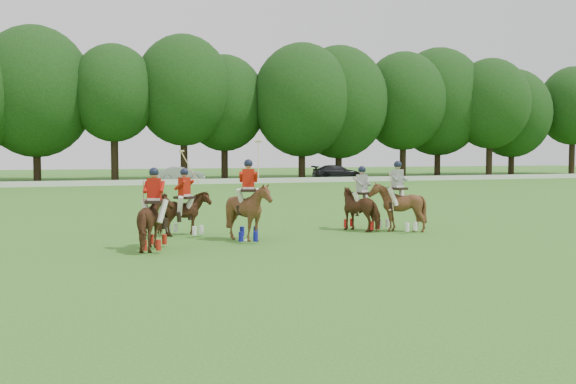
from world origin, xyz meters
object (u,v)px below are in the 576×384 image
object	(u,v)px
polo_stripe_b	(397,206)
polo_red_c	(249,211)
polo_red_a	(154,221)
polo_red_b	(185,213)
polo_stripe_a	(362,208)
car_right	(337,172)
car_mid	(181,174)
polo_ball	(246,241)

from	to	relation	value
polo_stripe_b	polo_red_c	bearing A→B (deg)	-173.85
polo_red_a	polo_stripe_b	bearing A→B (deg)	10.14
polo_red_b	polo_stripe_a	size ratio (longest dim) A/B	1.23
polo_stripe_a	car_right	bearing A→B (deg)	67.53
car_mid	polo_ball	bearing A→B (deg)	179.62
polo_red_b	polo_ball	world-z (taller)	polo_red_b
car_right	polo_ball	size ratio (longest dim) A/B	54.29
car_right	polo_ball	world-z (taller)	car_right
polo_red_c	polo_red_b	bearing A→B (deg)	132.55
car_mid	polo_ball	distance (m)	39.59
polo_ball	polo_red_c	bearing A→B (deg)	52.74
car_right	car_mid	bearing A→B (deg)	95.52
car_right	polo_red_b	world-z (taller)	polo_red_b
car_mid	polo_red_a	size ratio (longest dim) A/B	1.86
polo_red_a	polo_red_c	xyz separation A→B (m)	(2.90, 0.90, 0.09)
polo_red_b	polo_stripe_b	world-z (taller)	polo_red_b
polo_red_a	polo_red_b	size ratio (longest dim) A/B	0.83
car_right	polo_stripe_a	world-z (taller)	polo_stripe_a
car_right	polo_stripe_a	distance (m)	40.94
polo_stripe_a	polo_red_b	bearing A→B (deg)	175.20
polo_red_c	polo_ball	xyz separation A→B (m)	(-0.15, -0.20, -0.85)
polo_red_a	polo_red_b	world-z (taller)	polo_red_b
polo_red_a	polo_stripe_a	xyz separation A→B (m)	(7.26, 2.15, -0.02)
polo_red_a	polo_red_b	bearing A→B (deg)	64.00
car_mid	car_right	xyz separation A→B (m)	(15.28, 0.00, 0.02)
car_mid	polo_red_a	world-z (taller)	polo_red_a
polo_red_c	polo_stripe_a	bearing A→B (deg)	16.05
car_right	polo_red_c	distance (m)	43.90
car_right	polo_red_a	world-z (taller)	polo_red_a
polo_red_c	car_mid	bearing A→B (deg)	83.12
car_right	polo_stripe_b	distance (m)	41.20
polo_ball	car_mid	bearing A→B (deg)	82.94
car_mid	polo_red_c	size ratio (longest dim) A/B	1.39
car_mid	polo_stripe_b	size ratio (longest dim) A/B	1.76
polo_red_b	polo_ball	distance (m)	2.54
polo_red_a	polo_stripe_b	world-z (taller)	polo_stripe_b
car_mid	polo_red_c	distance (m)	39.37
polo_stripe_b	polo_red_a	bearing A→B (deg)	-169.86
car_right	polo_red_c	size ratio (longest dim) A/B	1.63
polo_stripe_a	polo_stripe_b	world-z (taller)	polo_stripe_b
car_right	polo_red_a	xyz separation A→B (m)	(-22.90, -39.98, 0.10)
car_mid	polo_red_b	xyz separation A→B (m)	(-6.33, -37.33, 0.07)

